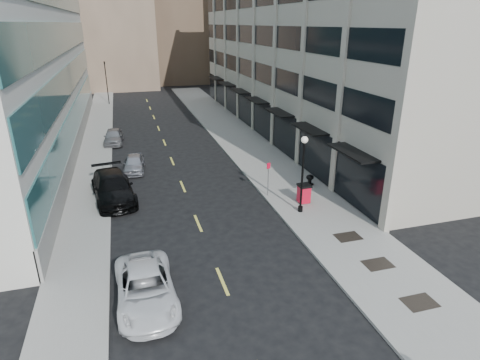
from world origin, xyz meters
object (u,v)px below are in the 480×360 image
car_white_van (146,288)px  car_silver_sedan (134,163)px  sign_post (268,173)px  lamppost (303,168)px  car_grey_sedan (114,136)px  urn_planter (310,179)px  trash_bin (304,193)px  traffic_signal (104,64)px  car_black_pickup (113,187)px

car_white_van → car_silver_sedan: (0.25, 16.88, -0.07)m
sign_post → lamppost: bearing=-88.9°
lamppost → car_silver_sedan: bearing=131.6°
car_white_van → lamppost: 11.80m
car_grey_sedan → urn_planter: (13.67, -15.64, -0.11)m
car_white_van → urn_planter: size_ratio=6.76×
car_white_van → car_grey_sedan: bearing=91.8°
trash_bin → sign_post: 2.71m
car_silver_sedan → lamppost: (9.60, -10.82, 2.40)m
urn_planter → car_grey_sedan: bearing=131.2°
traffic_signal → sign_post: 39.30m
trash_bin → car_silver_sedan: bearing=136.2°
traffic_signal → car_grey_sedan: bearing=-88.1°
car_grey_sedan → urn_planter: car_grey_sedan is taller
sign_post → urn_planter: (3.57, 0.94, -1.14)m
traffic_signal → car_grey_sedan: (0.70, -21.00, -4.99)m
car_silver_sedan → sign_post: size_ratio=1.55×
sign_post → car_grey_sedan: bearing=101.8°
car_silver_sedan → urn_planter: bearing=-24.3°
car_black_pickup → trash_bin: car_black_pickup is taller
traffic_signal → car_white_van: bearing=-87.5°
urn_planter → trash_bin: bearing=-122.7°
car_black_pickup → trash_bin: 12.70m
car_white_van → car_black_pickup: 11.62m
traffic_signal → urn_planter: size_ratio=9.01×
car_white_van → car_grey_sedan: 25.59m
car_grey_sedan → lamppost: bearing=-56.2°
car_silver_sedan → car_grey_sedan: (-1.60, 8.67, 0.07)m
car_grey_sedan → car_silver_sedan: bearing=-75.7°
car_black_pickup → lamppost: 12.66m
sign_post → car_black_pickup: bearing=146.2°
traffic_signal → car_white_van: size_ratio=1.33×
sign_post → urn_planter: bearing=-4.8°
trash_bin → sign_post: sign_post is taller
car_grey_sedan → traffic_signal: bearing=95.8°
car_silver_sedan → trash_bin: bearing=-37.4°
traffic_signal → trash_bin: (12.64, -39.34, -4.88)m
car_silver_sedan → trash_bin: (10.34, -9.67, 0.17)m
car_black_pickup → urn_planter: 13.77m
traffic_signal → urn_planter: traffic_signal is taller
car_silver_sedan → car_grey_sedan: bearing=106.1°
traffic_signal → car_black_pickup: (0.70, -35.01, -4.84)m
car_white_van → lamppost: bearing=30.3°
car_black_pickup → lamppost: lamppost is taller
car_silver_sedan → urn_planter: car_silver_sedan is taller
traffic_signal → trash_bin: size_ratio=5.49×
car_grey_sedan → trash_bin: bearing=-53.1°
car_silver_sedan → trash_bin: 14.16m
traffic_signal → car_silver_sedan: size_ratio=1.80×
trash_bin → car_white_van: bearing=-146.4°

